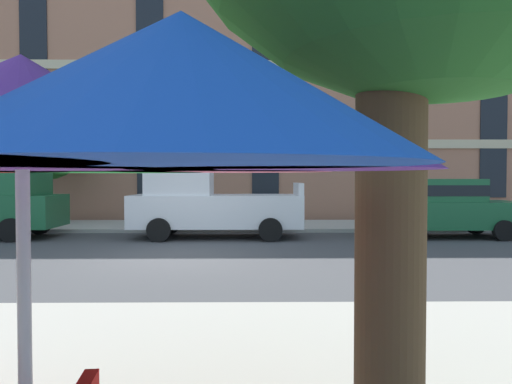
# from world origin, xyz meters

# --- Properties ---
(ground_plane) EXTENTS (120.00, 120.00, 0.00)m
(ground_plane) POSITION_xyz_m (0.00, 0.00, 0.00)
(ground_plane) COLOR #424244
(sidewalk_far) EXTENTS (56.00, 3.60, 0.12)m
(sidewalk_far) POSITION_xyz_m (0.00, 6.80, 0.06)
(sidewalk_far) COLOR #B2ADA3
(sidewalk_far) RESTS_ON ground
(apartment_building) EXTENTS (46.87, 12.08, 16.00)m
(apartment_building) POSITION_xyz_m (0.00, 14.99, 8.00)
(apartment_building) COLOR #A87056
(apartment_building) RESTS_ON ground
(pickup_white) EXTENTS (5.10, 2.12, 2.20)m
(pickup_white) POSITION_xyz_m (0.46, 3.70, 1.03)
(pickup_white) COLOR silver
(pickup_white) RESTS_ON ground
(sedan_green) EXTENTS (4.40, 1.98, 1.78)m
(sedan_green) POSITION_xyz_m (7.57, 3.70, 0.95)
(sedan_green) COLOR #195933
(sedan_green) RESTS_ON ground
(street_tree_left) EXTENTS (2.83, 2.83, 4.86)m
(street_tree_left) POSITION_xyz_m (-6.03, 7.37, 3.37)
(street_tree_left) COLOR brown
(street_tree_left) RESTS_ON ground
(patio_umbrella) EXTENTS (3.67, 3.67, 2.36)m
(patio_umbrella) POSITION_xyz_m (0.69, -9.00, 2.08)
(patio_umbrella) COLOR silver
(patio_umbrella) RESTS_ON ground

